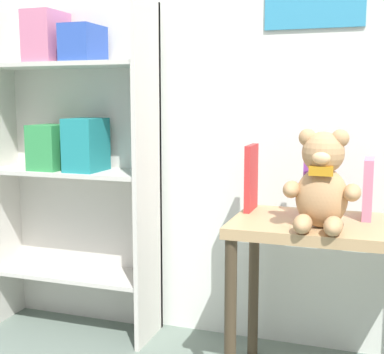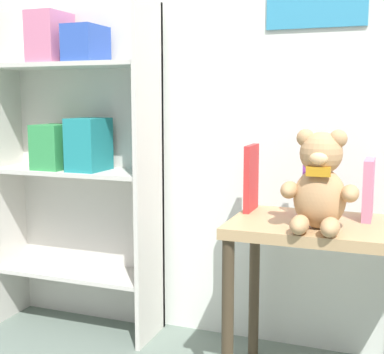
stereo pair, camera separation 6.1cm
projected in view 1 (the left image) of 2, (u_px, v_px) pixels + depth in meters
wall_back at (328, 30)px, 2.01m from camera, size 4.80×0.07×2.50m
bookshelf_side at (74, 148)px, 2.27m from camera, size 0.72×0.26×1.38m
display_table at (333, 251)px, 1.77m from camera, size 0.66×0.41×0.59m
teddy_bear at (322, 184)px, 1.65m from camera, size 0.24×0.22×0.31m
book_standing_red at (251, 178)px, 1.93m from camera, size 0.02×0.14×0.24m
book_standing_purple at (308, 179)px, 1.86m from camera, size 0.03×0.13×0.25m
book_standing_pink at (368, 188)px, 1.80m from camera, size 0.03×0.15×0.20m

